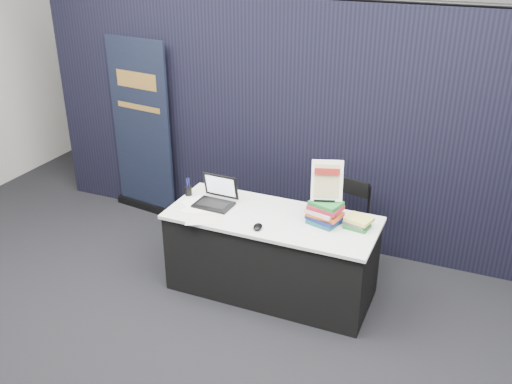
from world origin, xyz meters
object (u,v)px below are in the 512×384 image
object	(u,v)px
stacking_chair	(343,223)
laptop	(216,198)
book_stack_short	(358,223)
pullup_banner	(142,138)
display_table	(271,254)
book_stack_tall	(324,212)
info_sign	(327,181)

from	to	relation	value
stacking_chair	laptop	bearing A→B (deg)	-137.13
book_stack_short	pullup_banner	distance (m)	2.77
pullup_banner	stacking_chair	distance (m)	2.45
laptop	pullup_banner	size ratio (longest dim) A/B	0.17
display_table	book_stack_tall	size ratio (longest dim) A/B	6.11
book_stack_tall	stacking_chair	size ratio (longest dim) A/B	0.34
book_stack_tall	stacking_chair	distance (m)	0.66
stacking_chair	book_stack_short	bearing A→B (deg)	-51.65
book_stack_short	info_sign	bearing A→B (deg)	-178.74
info_sign	stacking_chair	world-z (taller)	info_sign
laptop	stacking_chair	world-z (taller)	laptop
book_stack_short	stacking_chair	xyz separation A→B (m)	(-0.24, 0.51, -0.31)
laptop	book_stack_tall	xyz separation A→B (m)	(0.99, 0.03, 0.04)
book_stack_short	stacking_chair	bearing A→B (deg)	115.20
book_stack_tall	pullup_banner	world-z (taller)	pullup_banner
pullup_banner	book_stack_short	bearing A→B (deg)	-9.92
info_sign	stacking_chair	xyz separation A→B (m)	(0.04, 0.52, -0.63)
laptop	info_sign	bearing A→B (deg)	5.37
info_sign	display_table	bearing A→B (deg)	173.01
info_sign	pullup_banner	bearing A→B (deg)	141.43
display_table	pullup_banner	distance (m)	2.20
book_stack_tall	pullup_banner	size ratio (longest dim) A/B	0.15
book_stack_short	laptop	bearing A→B (deg)	-176.85
laptop	book_stack_short	world-z (taller)	laptop
laptop	book_stack_short	xyz separation A→B (m)	(1.26, 0.07, -0.02)
laptop	display_table	bearing A→B (deg)	-1.11
book_stack_short	info_sign	xyz separation A→B (m)	(-0.28, -0.01, 0.33)
display_table	laptop	distance (m)	0.70
book_stack_tall	pullup_banner	distance (m)	2.52
pullup_banner	info_sign	bearing A→B (deg)	-12.00
info_sign	stacking_chair	size ratio (longest dim) A/B	0.40
laptop	pullup_banner	distance (m)	1.65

